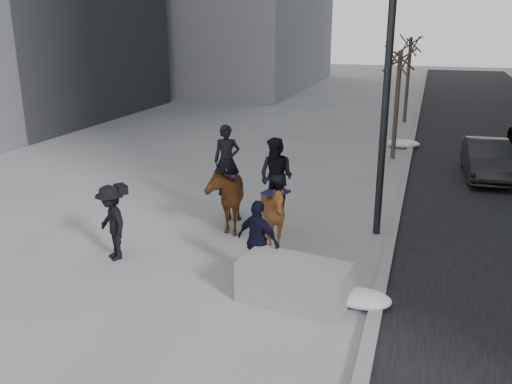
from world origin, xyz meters
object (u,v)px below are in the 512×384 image
(car_near, at_px, (487,159))
(mounted_right, at_px, (275,206))
(planter, at_px, (294,282))
(mounted_left, at_px, (226,190))

(car_near, relative_size, mounted_right, 1.49)
(planter, distance_m, mounted_right, 2.72)
(planter, height_order, mounted_left, mounted_left)
(planter, xyz_separation_m, mounted_right, (-1.09, 2.41, 0.66))
(planter, height_order, car_near, car_near)
(planter, distance_m, car_near, 11.41)
(car_near, height_order, mounted_right, mounted_right)
(car_near, relative_size, mounted_left, 1.47)
(mounted_right, bearing_deg, car_near, 56.84)
(car_near, distance_m, mounted_left, 10.01)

